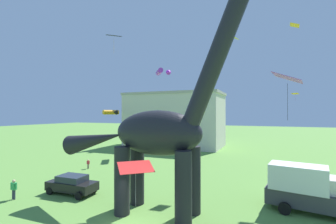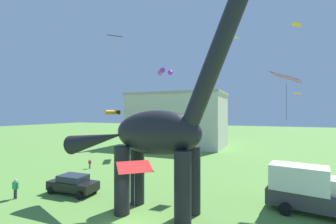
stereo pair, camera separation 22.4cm
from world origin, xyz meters
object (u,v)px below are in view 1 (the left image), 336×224
dinosaur_sculpture (157,133)px  parked_sedan_left (72,184)px  kite_mid_center (112,112)px  kite_drifting (136,167)px  person_strolling_adult (14,187)px  kite_mid_left (114,36)px  parked_box_truck (309,188)px  person_far_spectator (88,163)px  person_vendor_side (127,160)px  kite_trailing (295,94)px  kite_apex (287,78)px  kite_mid_right (234,37)px  kite_far_right (295,25)px  kite_high_right (161,72)px

dinosaur_sculpture → parked_sedan_left: bearing=166.4°
kite_mid_center → kite_drifting: bearing=-51.7°
person_strolling_adult → kite_mid_left: size_ratio=0.90×
parked_box_truck → kite_mid_center: kite_mid_center is taller
parked_box_truck → person_far_spectator: 23.21m
person_far_spectator → person_vendor_side: bearing=-3.7°
kite_trailing → kite_apex: (-2.26, -19.15, -0.69)m
person_far_spectator → dinosaur_sculpture: bearing=-64.9°
kite_mid_right → kite_mid_center: size_ratio=0.44×
kite_mid_center → person_far_spectator: bearing=-63.6°
dinosaur_sculpture → person_strolling_adult: bearing=-178.4°
kite_far_right → kite_mid_center: kite_far_right is taller
kite_mid_right → kite_trailing: bearing=33.3°
kite_far_right → kite_high_right: size_ratio=0.38×
kite_mid_center → kite_trailing: 31.32m
kite_mid_center → kite_high_right: size_ratio=1.00×
person_far_spectator → kite_apex: bearing=-60.4°
person_vendor_side → kite_drifting: kite_drifting is taller
dinosaur_sculpture → person_far_spectator: (-13.25, 8.29, -4.78)m
person_far_spectator → kite_apex: kite_apex is taller
kite_drifting → kite_apex: (7.08, 1.27, 4.35)m
dinosaur_sculpture → kite_far_right: 18.42m
kite_far_right → kite_high_right: bearing=150.7°
kite_mid_right → kite_apex: size_ratio=0.67×
parked_sedan_left → person_vendor_side: person_vendor_side is taller
kite_mid_center → kite_far_right: bearing=-20.0°
person_vendor_side → kite_trailing: 21.56m
person_far_spectator → kite_mid_center: (-7.31, 14.71, 6.28)m
kite_far_right → kite_high_right: kite_far_right is taller
kite_far_right → kite_drifting: kite_far_right is taller
kite_mid_right → kite_mid_left: (-9.47, -8.93, -1.34)m
kite_high_right → kite_apex: kite_high_right is taller
kite_far_right → kite_mid_right: (-5.96, 0.20, -0.42)m
parked_box_truck → kite_far_right: 16.04m
parked_sedan_left → kite_mid_right: 21.90m
dinosaur_sculpture → kite_trailing: 19.64m
kite_high_right → kite_apex: (17.82, -25.71, -5.71)m
parked_box_truck → kite_drifting: (-8.91, -8.09, 2.38)m
parked_box_truck → kite_trailing: (0.43, 12.33, 7.42)m
person_far_spectator → kite_mid_right: (16.81, 3.98, 14.50)m
kite_trailing → parked_box_truck: bearing=-92.0°
person_vendor_side → kite_far_right: size_ratio=1.33×
kite_far_right → kite_drifting: size_ratio=0.55×
dinosaur_sculpture → kite_mid_center: 30.89m
person_strolling_adult → kite_far_right: size_ratio=1.28×
dinosaur_sculpture → parked_box_truck: size_ratio=2.57×
dinosaur_sculpture → kite_apex: size_ratio=7.08×
person_far_spectator → kite_drifting: (13.91, -12.21, 3.34)m
kite_mid_left → kite_high_right: 20.17m
parked_box_truck → person_strolling_adult: 22.01m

